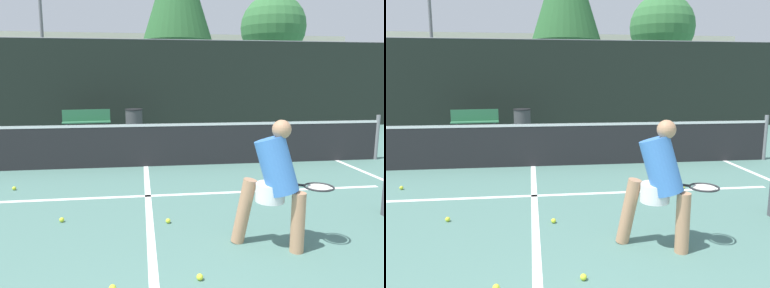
% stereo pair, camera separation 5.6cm
% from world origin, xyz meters
% --- Properties ---
extents(court_service_line, '(8.25, 0.10, 0.01)m').
position_xyz_m(court_service_line, '(0.00, 5.10, 0.00)').
color(court_service_line, white).
rests_on(court_service_line, ground).
extents(court_center_mark, '(0.10, 5.99, 0.01)m').
position_xyz_m(court_center_mark, '(0.00, 4.24, 0.00)').
color(court_center_mark, white).
rests_on(court_center_mark, ground).
extents(net, '(11.09, 0.09, 1.07)m').
position_xyz_m(net, '(0.00, 7.24, 0.51)').
color(net, slate).
rests_on(net, ground).
extents(fence_back, '(24.00, 0.06, 3.37)m').
position_xyz_m(fence_back, '(0.00, 13.50, 1.68)').
color(fence_back, black).
rests_on(fence_back, ground).
extents(player_practicing, '(1.23, 0.55, 1.50)m').
position_xyz_m(player_practicing, '(1.39, 2.99, 0.80)').
color(player_practicing, tan).
rests_on(player_practicing, ground).
extents(tennis_ball_scattered_2, '(0.07, 0.07, 0.07)m').
position_xyz_m(tennis_ball_scattered_2, '(-2.31, 5.76, 0.03)').
color(tennis_ball_scattered_2, '#D1E033').
rests_on(tennis_ball_scattered_2, ground).
extents(tennis_ball_scattered_4, '(0.07, 0.07, 0.07)m').
position_xyz_m(tennis_ball_scattered_4, '(-1.19, 4.12, 0.03)').
color(tennis_ball_scattered_4, '#D1E033').
rests_on(tennis_ball_scattered_4, ground).
extents(tennis_ball_scattered_6, '(0.07, 0.07, 0.07)m').
position_xyz_m(tennis_ball_scattered_6, '(2.62, 5.17, 0.03)').
color(tennis_ball_scattered_6, '#D1E033').
rests_on(tennis_ball_scattered_6, ground).
extents(tennis_ball_scattered_8, '(0.07, 0.07, 0.07)m').
position_xyz_m(tennis_ball_scattered_8, '(0.25, 3.88, 0.03)').
color(tennis_ball_scattered_8, '#D1E033').
rests_on(tennis_ball_scattered_8, ground).
extents(tennis_ball_scattered_9, '(0.07, 0.07, 0.07)m').
position_xyz_m(tennis_ball_scattered_9, '(0.44, 2.39, 0.03)').
color(tennis_ball_scattered_9, '#D1E033').
rests_on(tennis_ball_scattered_9, ground).
extents(tennis_ball_scattered_11, '(0.07, 0.07, 0.07)m').
position_xyz_m(tennis_ball_scattered_11, '(-0.38, 2.31, 0.03)').
color(tennis_ball_scattered_11, '#D1E033').
rests_on(tennis_ball_scattered_11, ground).
extents(courtside_bench, '(1.63, 0.55, 0.86)m').
position_xyz_m(courtside_bench, '(-1.94, 12.27, 0.47)').
color(courtside_bench, '#33724C').
rests_on(courtside_bench, ground).
extents(trash_bin, '(0.61, 0.61, 0.87)m').
position_xyz_m(trash_bin, '(-0.32, 12.25, 0.44)').
color(trash_bin, '#3F3F42').
rests_on(trash_bin, ground).
extents(parked_car, '(1.75, 4.43, 1.34)m').
position_xyz_m(parked_car, '(-0.70, 17.87, 0.57)').
color(parked_car, maroon).
rests_on(parked_car, ground).
extents(tree_mid, '(3.95, 3.95, 6.95)m').
position_xyz_m(tree_mid, '(8.05, 21.91, 4.96)').
color(tree_mid, brown).
rests_on(tree_mid, ground).
extents(building_far, '(36.00, 2.40, 5.55)m').
position_xyz_m(building_far, '(0.00, 32.30, 2.78)').
color(building_far, beige).
rests_on(building_far, ground).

